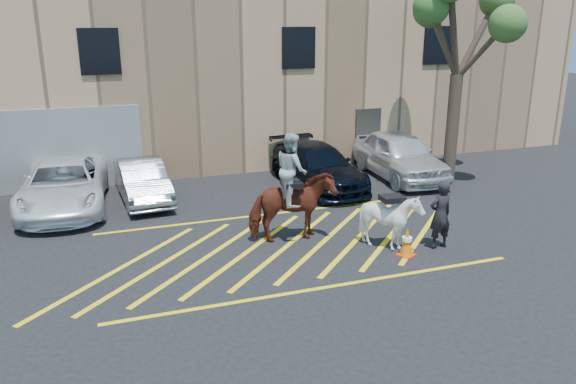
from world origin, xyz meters
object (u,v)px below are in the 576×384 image
object	(u,v)px
handler	(440,215)
saddled_white	(391,220)
tree	(462,17)
mounted_bay	(292,199)
car_silver_sedan	(143,181)
car_white_suv	(399,155)
car_white_pickup	(64,186)
car_blue_suv	(318,166)
traffic_cone	(407,242)

from	to	relation	value
handler	saddled_white	bearing A→B (deg)	-21.21
handler	tree	bearing A→B (deg)	-131.00
mounted_bay	handler	bearing A→B (deg)	-26.58
car_silver_sedan	saddled_white	bearing A→B (deg)	-51.48
car_white_suv	handler	bearing A→B (deg)	-108.29
car_white_pickup	car_white_suv	distance (m)	11.55
handler	tree	size ratio (longest dim) A/B	0.24
saddled_white	car_silver_sedan	bearing A→B (deg)	131.82
handler	saddled_white	size ratio (longest dim) A/B	1.18
mounted_bay	car_white_suv	bearing A→B (deg)	37.79
mounted_bay	car_silver_sedan	bearing A→B (deg)	124.55
car_white_pickup	car_silver_sedan	distance (m)	2.36
car_blue_suv	tree	distance (m)	6.92
car_blue_suv	car_white_suv	distance (m)	3.28
mounted_bay	saddled_white	world-z (taller)	mounted_bay
car_white_pickup	tree	xyz separation A→B (m)	(13.00, -1.30, 4.95)
mounted_bay	tree	distance (m)	9.27
car_blue_suv	tree	bearing A→B (deg)	-14.76
car_white_pickup	handler	xyz separation A→B (m)	(9.10, -6.51, 0.15)
car_blue_suv	mounted_bay	size ratio (longest dim) A/B	1.71
traffic_cone	car_white_suv	bearing A→B (deg)	61.44
saddled_white	tree	distance (m)	8.59
car_blue_suv	car_white_suv	xyz separation A→B (m)	(3.28, 0.09, 0.12)
car_blue_suv	mounted_bay	world-z (taller)	mounted_bay
car_blue_suv	traffic_cone	world-z (taller)	car_blue_suv
traffic_cone	tree	size ratio (longest dim) A/B	0.10
car_white_pickup	tree	size ratio (longest dim) A/B	0.73
car_white_pickup	traffic_cone	world-z (taller)	car_white_pickup
car_white_pickup	saddled_white	size ratio (longest dim) A/B	3.52
tree	car_white_pickup	bearing A→B (deg)	174.31
saddled_white	tree	xyz separation A→B (m)	(5.10, 4.84, 4.93)
car_white_pickup	car_blue_suv	world-z (taller)	car_white_pickup
car_white_pickup	car_silver_sedan	size ratio (longest dim) A/B	1.35
car_silver_sedan	car_white_suv	world-z (taller)	car_white_suv
car_white_pickup	car_blue_suv	distance (m)	8.28
car_blue_suv	car_white_pickup	bearing A→B (deg)	173.83
car_white_pickup	car_white_suv	world-z (taller)	car_white_suv
car_silver_sedan	saddled_white	world-z (taller)	saddled_white
tree	saddled_white	bearing A→B (deg)	-136.49
car_white_suv	saddled_white	size ratio (longest dim) A/B	3.29
car_silver_sedan	car_blue_suv	size ratio (longest dim) A/B	0.79
car_blue_suv	handler	size ratio (longest dim) A/B	2.79
car_white_suv	handler	size ratio (longest dim) A/B	2.78
car_silver_sedan	car_white_suv	bearing A→B (deg)	-5.37
tree	car_blue_suv	bearing A→B (deg)	168.88
car_white_suv	traffic_cone	size ratio (longest dim) A/B	6.79
mounted_bay	saddled_white	size ratio (longest dim) A/B	1.93
car_blue_suv	tree	xyz separation A→B (m)	(4.73, -0.93, 4.97)
handler	saddled_white	distance (m)	1.26
tree	traffic_cone	bearing A→B (deg)	-132.49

